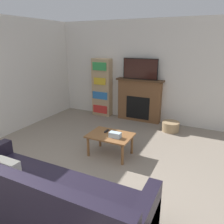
% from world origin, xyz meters
% --- Properties ---
extents(wall_back, '(5.91, 0.06, 2.70)m').
position_xyz_m(wall_back, '(0.00, 4.60, 1.35)').
color(wall_back, silver).
rests_on(wall_back, ground_plane).
extents(wall_side, '(0.06, 5.57, 2.70)m').
position_xyz_m(wall_side, '(-2.49, 2.29, 1.35)').
color(wall_side, silver).
rests_on(wall_side, ground_plane).
extents(fireplace, '(1.30, 0.28, 1.17)m').
position_xyz_m(fireplace, '(0.02, 4.46, 0.59)').
color(fireplace, brown).
rests_on(fireplace, ground_plane).
extents(tv, '(0.96, 0.03, 0.55)m').
position_xyz_m(tv, '(0.02, 4.44, 1.45)').
color(tv, black).
rests_on(tv, fireplace).
extents(couch, '(2.58, 0.90, 0.82)m').
position_xyz_m(couch, '(0.22, 0.51, 0.28)').
color(couch, black).
rests_on(couch, ground_plane).
extents(coffee_table, '(0.84, 0.59, 0.43)m').
position_xyz_m(coffee_table, '(0.19, 2.32, 0.37)').
color(coffee_table, brown).
rests_on(coffee_table, ground_plane).
extents(tissue_box, '(0.22, 0.12, 0.10)m').
position_xyz_m(tissue_box, '(0.33, 2.24, 0.48)').
color(tissue_box, silver).
rests_on(tissue_box, coffee_table).
extents(remote_control, '(0.04, 0.15, 0.02)m').
position_xyz_m(remote_control, '(0.06, 2.42, 0.44)').
color(remote_control, black).
rests_on(remote_control, coffee_table).
extents(bookshelf, '(0.56, 0.29, 1.68)m').
position_xyz_m(bookshelf, '(-1.14, 4.44, 0.84)').
color(bookshelf, tan).
rests_on(bookshelf, ground_plane).
extents(storage_basket, '(0.42, 0.42, 0.24)m').
position_xyz_m(storage_basket, '(1.01, 4.06, 0.12)').
color(storage_basket, tan).
rests_on(storage_basket, ground_plane).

